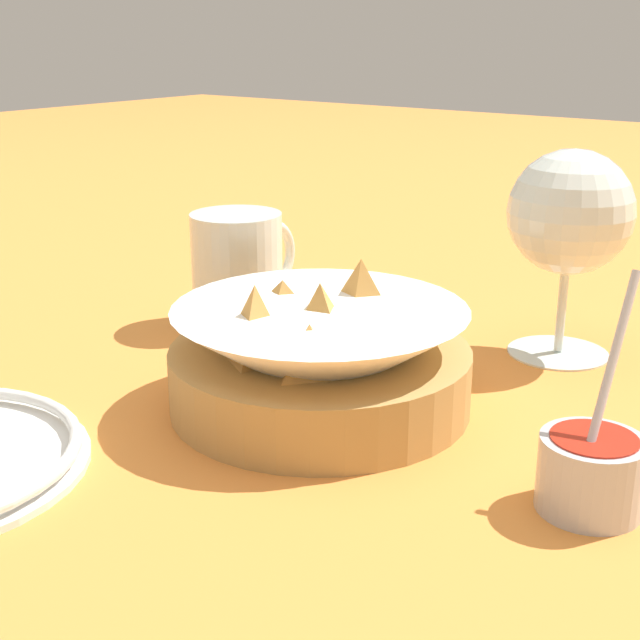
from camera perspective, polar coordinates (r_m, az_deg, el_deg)
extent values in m
plane|color=orange|center=(0.61, -3.72, -5.80)|extent=(4.00, 4.00, 0.00)
cylinder|color=#B2894C|center=(0.61, 0.00, -3.70)|extent=(0.20, 0.20, 0.04)
cone|color=white|center=(0.60, 0.00, -2.31)|extent=(0.20, 0.20, 0.07)
cylinder|color=#3D842D|center=(0.61, 0.00, -3.51)|extent=(0.15, 0.15, 0.01)
pyramid|color=#CC8E42|center=(0.63, 2.61, 0.95)|extent=(0.06, 0.07, 0.07)
pyramid|color=#CC8E42|center=(0.63, -2.38, 0.32)|extent=(0.07, 0.08, 0.05)
pyramid|color=#CC8E42|center=(0.58, -4.13, -0.70)|extent=(0.07, 0.06, 0.06)
pyramid|color=#CC8E42|center=(0.55, -0.67, -2.51)|extent=(0.06, 0.04, 0.05)
pyramid|color=#CC8E42|center=(0.59, 0.00, -0.38)|extent=(0.08, 0.09, 0.06)
cylinder|color=#B7B7BC|center=(0.51, 16.93, -9.42)|extent=(0.06, 0.06, 0.04)
cylinder|color=red|center=(0.50, 17.01, -8.68)|extent=(0.05, 0.05, 0.03)
cylinder|color=#B7B7BC|center=(0.49, 17.87, -3.91)|extent=(0.06, 0.01, 0.11)
cylinder|color=silver|center=(0.73, 14.98, -1.96)|extent=(0.08, 0.08, 0.00)
cylinder|color=silver|center=(0.72, 15.22, 0.77)|extent=(0.01, 0.01, 0.07)
sphere|color=silver|center=(0.70, 15.74, 6.66)|extent=(0.10, 0.10, 0.10)
sphere|color=#DBD17A|center=(0.71, 15.65, 5.72)|extent=(0.07, 0.07, 0.07)
cylinder|color=silver|center=(0.77, -5.32, 3.25)|extent=(0.08, 0.08, 0.10)
cylinder|color=#935119|center=(0.77, -5.29, 2.42)|extent=(0.06, 0.06, 0.07)
torus|color=silver|center=(0.80, -3.23, 4.05)|extent=(0.07, 0.01, 0.07)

